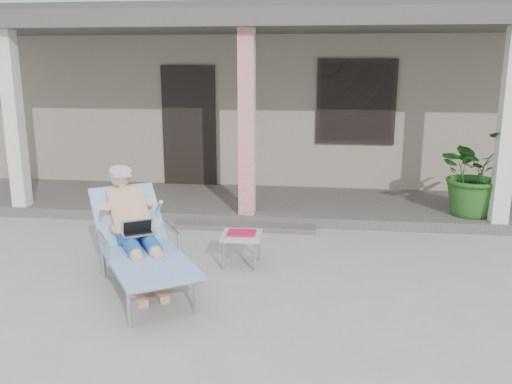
# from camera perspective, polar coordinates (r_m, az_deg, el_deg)

# --- Properties ---
(ground) EXTENTS (60.00, 60.00, 0.00)m
(ground) POSITION_cam_1_polar(r_m,az_deg,el_deg) (5.97, -3.94, -9.21)
(ground) COLOR #9E9E99
(ground) RESTS_ON ground
(house) EXTENTS (10.40, 5.40, 3.30)m
(house) POSITION_cam_1_polar(r_m,az_deg,el_deg) (11.96, 2.08, 10.45)
(house) COLOR gray
(house) RESTS_ON ground
(porch_deck) EXTENTS (10.00, 2.00, 0.15)m
(porch_deck) POSITION_cam_1_polar(r_m,az_deg,el_deg) (8.76, -0.14, -1.23)
(porch_deck) COLOR #605B56
(porch_deck) RESTS_ON ground
(porch_overhang) EXTENTS (10.00, 2.30, 2.85)m
(porch_overhang) POSITION_cam_1_polar(r_m,az_deg,el_deg) (8.43, -0.20, 16.82)
(porch_overhang) COLOR silver
(porch_overhang) RESTS_ON porch_deck
(porch_step) EXTENTS (2.00, 0.30, 0.07)m
(porch_step) POSITION_cam_1_polar(r_m,az_deg,el_deg) (7.67, -1.26, -3.66)
(porch_step) COLOR #605B56
(porch_step) RESTS_ON ground
(lounger) EXTENTS (1.61, 1.94, 1.25)m
(lounger) POSITION_cam_1_polar(r_m,az_deg,el_deg) (5.74, -12.53, -2.33)
(lounger) COLOR #B7B7BC
(lounger) RESTS_ON ground
(side_table) EXTENTS (0.47, 0.47, 0.41)m
(side_table) POSITION_cam_1_polar(r_m,az_deg,el_deg) (6.26, -1.53, -4.76)
(side_table) COLOR #BAB9B4
(side_table) RESTS_ON ground
(potted_palm) EXTENTS (1.39, 1.30, 1.25)m
(potted_palm) POSITION_cam_1_polar(r_m,az_deg,el_deg) (8.34, 22.14, 1.96)
(potted_palm) COLOR #26591E
(potted_palm) RESTS_ON porch_deck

